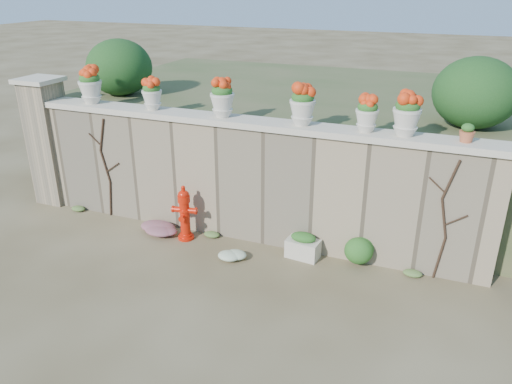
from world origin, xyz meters
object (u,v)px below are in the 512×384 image
at_px(terracotta_pot, 467,134).
at_px(urn_pot_0, 90,85).
at_px(planter_box, 303,246).
at_px(fire_hydrant, 185,213).

bearing_deg(terracotta_pot, urn_pot_0, 180.00).
distance_m(planter_box, urn_pot_0, 4.72).
height_order(planter_box, urn_pot_0, urn_pot_0).
bearing_deg(terracotta_pot, planter_box, -170.34).
xyz_separation_m(planter_box, urn_pot_0, (-4.15, 0.37, 2.22)).
bearing_deg(fire_hydrant, terracotta_pot, -3.20).
relative_size(fire_hydrant, urn_pot_0, 1.52).
bearing_deg(fire_hydrant, urn_pot_0, 156.01).
relative_size(fire_hydrant, planter_box, 1.78).
xyz_separation_m(fire_hydrant, planter_box, (2.07, 0.15, -0.29)).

